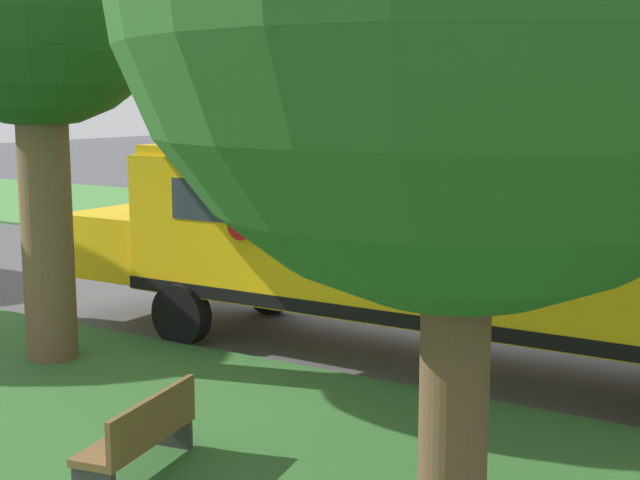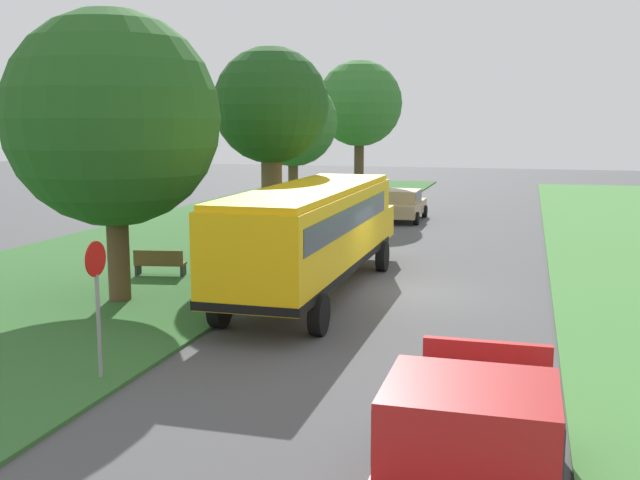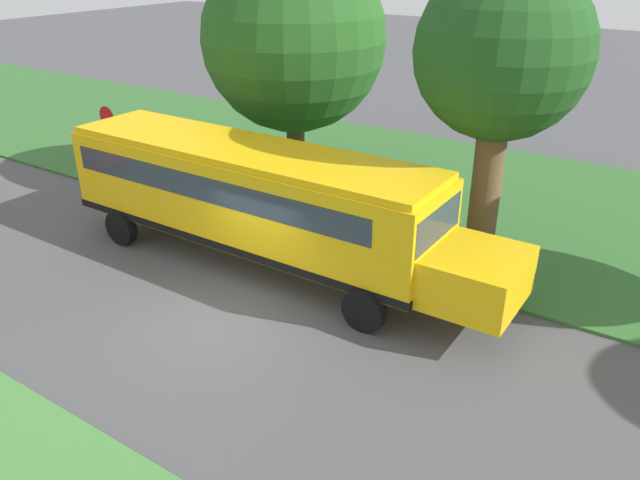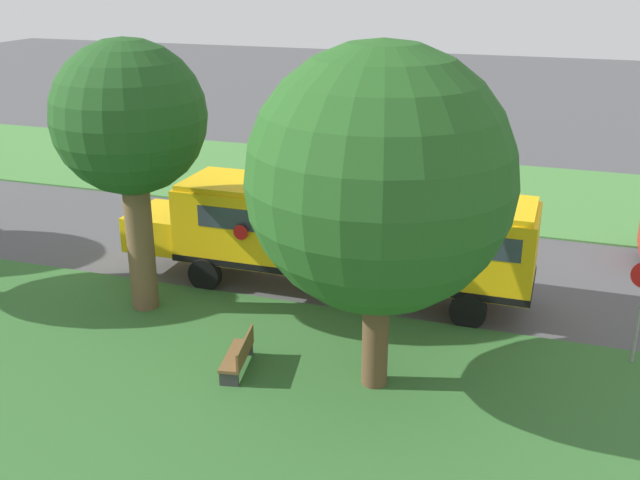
# 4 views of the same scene
# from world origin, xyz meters

# --- Properties ---
(ground_plane) EXTENTS (120.00, 120.00, 0.00)m
(ground_plane) POSITION_xyz_m (0.00, 0.00, 0.00)
(ground_plane) COLOR #4C4C4F
(grass_far_side) EXTENTS (10.00, 80.00, 0.07)m
(grass_far_side) POSITION_xyz_m (9.00, 0.00, 0.04)
(grass_far_side) COLOR #47843D
(grass_far_side) RESTS_ON ground
(school_bus) EXTENTS (2.84, 12.42, 3.16)m
(school_bus) POSITION_xyz_m (-2.63, -0.98, 1.92)
(school_bus) COLOR yellow
(school_bus) RESTS_ON ground
(park_bench) EXTENTS (1.66, 0.79, 0.92)m
(park_bench) POSITION_xyz_m (-8.03, -0.07, 0.47)
(park_bench) COLOR brown
(park_bench) RESTS_ON ground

